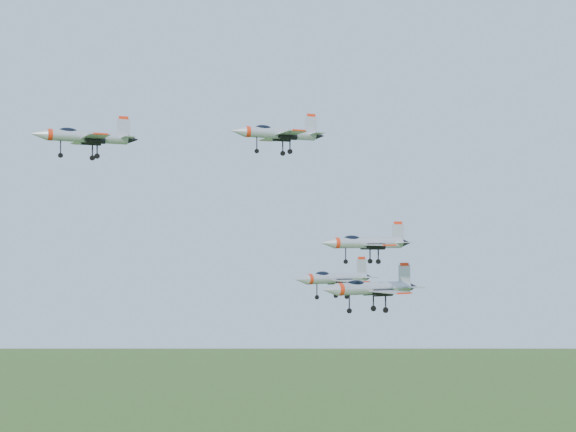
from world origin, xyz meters
name	(u,v)px	position (x,y,z in m)	size (l,w,h in m)	color
jet_lead	(85,136)	(-22.89, 7.49, 147.72)	(13.51, 11.09, 3.62)	#A5ABB2
jet_left_high	(277,133)	(-0.49, -1.54, 148.48)	(13.10, 10.85, 3.50)	#A5ABB2
jet_right_high	(365,243)	(2.67, -16.99, 134.50)	(11.37, 9.47, 3.04)	#A5ABB2
jet_left_low	(334,278)	(11.87, 4.93, 129.43)	(13.99, 11.65, 3.74)	#A5ABB2
jet_right_low	(370,288)	(6.42, -12.35, 129.08)	(13.88, 11.40, 3.72)	#A5ABB2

